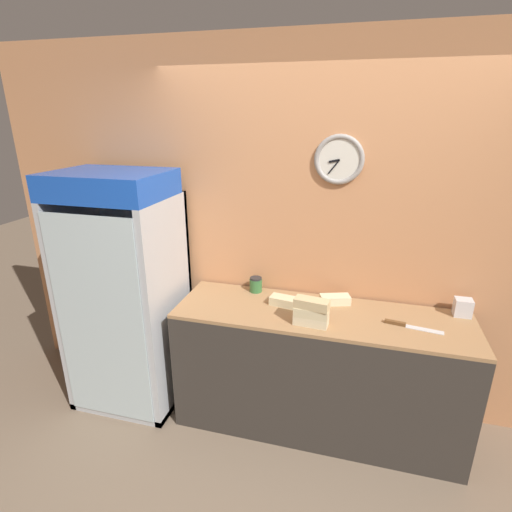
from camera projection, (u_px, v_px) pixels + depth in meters
name	position (u px, v px, depth m)	size (l,w,h in m)	color
wall_back	(330.00, 237.00, 2.86)	(5.20, 0.09, 2.70)	tan
prep_counter	(318.00, 370.00, 2.85)	(1.99, 0.60, 0.92)	#332D28
beverage_cooler	(127.00, 279.00, 3.04)	(0.78, 0.68, 1.82)	#B2B7BC
sandwich_stack_bottom	(311.00, 320.00, 2.54)	(0.22, 0.11, 0.06)	beige
sandwich_stack_middle	(311.00, 312.00, 2.52)	(0.22, 0.11, 0.06)	beige
sandwich_stack_top	(312.00, 304.00, 2.50)	(0.23, 0.12, 0.06)	tan
sandwich_flat_left	(335.00, 300.00, 2.83)	(0.23, 0.16, 0.06)	beige
sandwich_flat_right	(286.00, 301.00, 2.80)	(0.23, 0.13, 0.06)	beige
chefs_knife	(405.00, 325.00, 2.53)	(0.35, 0.09, 0.02)	silver
condiment_jar	(256.00, 284.00, 3.01)	(0.10, 0.10, 0.11)	#336B38
napkin_dispenser	(463.00, 307.00, 2.65)	(0.11, 0.09, 0.12)	silver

